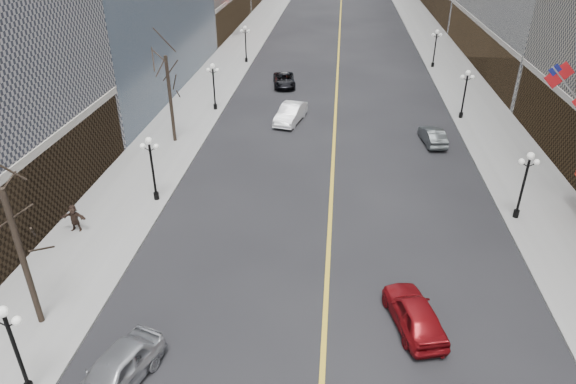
% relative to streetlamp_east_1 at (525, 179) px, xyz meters
% --- Properties ---
extents(sidewalk_east, '(6.00, 230.00, 0.15)m').
position_rel_streetlamp_east_1_xyz_m(sidewalk_east, '(2.20, 40.00, -2.83)').
color(sidewalk_east, gray).
rests_on(sidewalk_east, ground).
extents(sidewalk_west, '(6.00, 230.00, 0.15)m').
position_rel_streetlamp_east_1_xyz_m(sidewalk_west, '(-25.80, 40.00, -2.83)').
color(sidewalk_west, gray).
rests_on(sidewalk_west, ground).
extents(lane_line, '(0.25, 200.00, 0.02)m').
position_rel_streetlamp_east_1_xyz_m(lane_line, '(-11.80, 50.00, -2.89)').
color(lane_line, gold).
rests_on(lane_line, ground).
extents(streetlamp_east_1, '(1.26, 0.44, 4.52)m').
position_rel_streetlamp_east_1_xyz_m(streetlamp_east_1, '(0.00, 0.00, 0.00)').
color(streetlamp_east_1, black).
rests_on(streetlamp_east_1, sidewalk_east).
extents(streetlamp_east_2, '(1.26, 0.44, 4.52)m').
position_rel_streetlamp_east_1_xyz_m(streetlamp_east_2, '(0.00, 18.00, 0.00)').
color(streetlamp_east_2, black).
rests_on(streetlamp_east_2, sidewalk_east).
extents(streetlamp_east_3, '(1.26, 0.44, 4.52)m').
position_rel_streetlamp_east_1_xyz_m(streetlamp_east_3, '(0.00, 36.00, 0.00)').
color(streetlamp_east_3, black).
rests_on(streetlamp_east_3, sidewalk_east).
extents(streetlamp_west_0, '(1.26, 0.44, 4.52)m').
position_rel_streetlamp_east_1_xyz_m(streetlamp_west_0, '(-23.60, -16.00, 0.00)').
color(streetlamp_west_0, black).
rests_on(streetlamp_west_0, sidewalk_west).
extents(streetlamp_west_1, '(1.26, 0.44, 4.52)m').
position_rel_streetlamp_east_1_xyz_m(streetlamp_west_1, '(-23.60, 0.00, 0.00)').
color(streetlamp_west_1, black).
rests_on(streetlamp_west_1, sidewalk_west).
extents(streetlamp_west_2, '(1.26, 0.44, 4.52)m').
position_rel_streetlamp_east_1_xyz_m(streetlamp_west_2, '(-23.60, 18.00, 0.00)').
color(streetlamp_west_2, black).
rests_on(streetlamp_west_2, sidewalk_west).
extents(streetlamp_west_3, '(1.26, 0.44, 4.52)m').
position_rel_streetlamp_east_1_xyz_m(streetlamp_west_3, '(-23.60, 36.00, 0.00)').
color(streetlamp_west_3, black).
rests_on(streetlamp_west_3, sidewalk_west).
extents(flag_5, '(2.87, 0.12, 2.87)m').
position_rel_streetlamp_east_1_xyz_m(flag_5, '(3.51, 7.00, 4.39)').
color(flag_5, '#B2B2B7').
rests_on(flag_5, ground).
extents(tree_west_near, '(3.60, 3.60, 7.92)m').
position_rel_streetlamp_east_1_xyz_m(tree_west_near, '(-25.30, -12.00, 3.34)').
color(tree_west_near, '#2D231C').
rests_on(tree_west_near, sidewalk_west).
extents(tree_west_far, '(3.60, 3.60, 7.92)m').
position_rel_streetlamp_east_1_xyz_m(tree_west_far, '(-25.30, 10.00, 3.34)').
color(tree_west_far, '#2D231C').
rests_on(tree_west_far, sidewalk_west).
extents(car_nb_near, '(3.41, 5.23, 1.66)m').
position_rel_streetlamp_east_1_xyz_m(car_nb_near, '(-20.24, -15.23, -2.07)').
color(car_nb_near, '#A1A4A9').
rests_on(car_nb_near, ground).
extents(car_nb_mid, '(2.88, 5.40, 1.69)m').
position_rel_streetlamp_east_1_xyz_m(car_nb_mid, '(-15.94, 15.63, -2.06)').
color(car_nb_mid, white).
rests_on(car_nb_mid, ground).
extents(car_nb_far, '(3.05, 5.29, 1.39)m').
position_rel_streetlamp_east_1_xyz_m(car_nb_far, '(-17.70, 26.62, -2.21)').
color(car_nb_far, black).
rests_on(car_nb_far, ground).
extents(car_sb_mid, '(3.03, 5.04, 1.60)m').
position_rel_streetlamp_east_1_xyz_m(car_sb_mid, '(-7.64, -10.46, -2.10)').
color(car_sb_mid, maroon).
rests_on(car_sb_mid, ground).
extents(car_sb_far, '(1.99, 4.35, 1.38)m').
position_rel_streetlamp_east_1_xyz_m(car_sb_far, '(-3.56, 11.77, -2.21)').
color(car_sb_far, '#414647').
rests_on(car_sb_far, ground).
extents(ped_west_far, '(1.62, 0.48, 1.74)m').
position_rel_streetlamp_east_1_xyz_m(ped_west_far, '(-27.25, -4.24, -1.88)').
color(ped_west_far, '#2F211A').
rests_on(ped_west_far, sidewalk_west).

